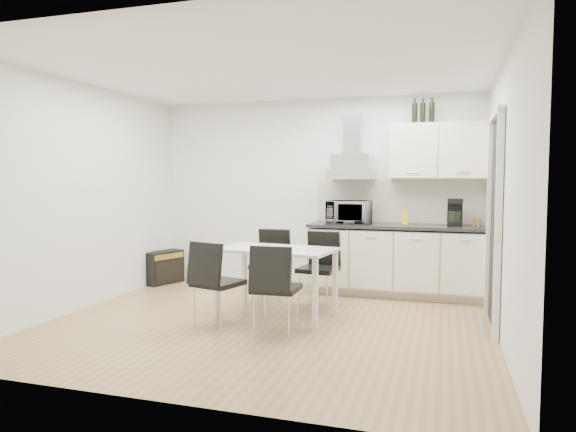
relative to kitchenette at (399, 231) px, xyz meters
name	(u,v)px	position (x,y,z in m)	size (l,w,h in m)	color
ground	(267,323)	(-1.18, -1.73, -0.83)	(4.50, 4.50, 0.00)	#A58652
wall_back	(315,194)	(-1.18, 0.27, 0.47)	(4.50, 0.10, 2.60)	white
wall_front	(165,209)	(-1.18, -3.73, 0.47)	(4.50, 0.10, 2.60)	white
wall_left	(83,196)	(-3.43, -1.73, 0.47)	(0.10, 4.00, 2.60)	white
wall_right	(504,201)	(1.07, -1.73, 0.47)	(0.10, 4.00, 2.60)	white
ceiling	(267,69)	(-1.18, -1.73, 1.77)	(4.50, 4.50, 0.00)	white
doorway	(493,224)	(1.03, -1.18, 0.22)	(0.08, 1.04, 2.10)	white
kitchenette	(399,231)	(0.00, 0.00, 0.00)	(2.22, 0.64, 2.52)	beige
dining_table	(276,257)	(-1.18, -1.44, -0.18)	(1.32, 0.86, 0.75)	white
chair_far_left	(270,266)	(-1.46, -0.84, -0.39)	(0.44, 0.50, 0.88)	black
chair_far_right	(318,270)	(-0.84, -0.94, -0.39)	(0.44, 0.50, 0.88)	black
chair_near_left	(218,284)	(-1.62, -2.00, -0.39)	(0.44, 0.50, 0.88)	black
chair_near_right	(276,289)	(-0.97, -2.08, -0.39)	(0.44, 0.50, 0.88)	black
guitar_amp	(164,267)	(-3.30, -0.22, -0.59)	(0.43, 0.61, 0.47)	black
floor_speaker	(261,274)	(-1.95, 0.17, -0.70)	(0.16, 0.14, 0.27)	black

